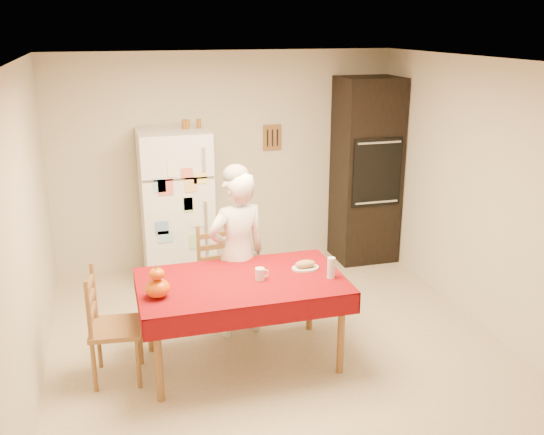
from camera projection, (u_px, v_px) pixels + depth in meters
name	position (u px, v px, depth m)	size (l,w,h in m)	color
floor	(281.00, 351.00, 5.39)	(4.50, 4.50, 0.00)	tan
room_shell	(282.00, 174.00, 4.89)	(4.02, 4.52, 2.51)	beige
refrigerator	(176.00, 207.00, 6.68)	(0.75, 0.74, 1.70)	white
oven_cabinet	(366.00, 171.00, 7.24)	(0.70, 0.62, 2.20)	black
dining_table	(242.00, 288.00, 5.02)	(1.70, 1.00, 0.76)	brown
chair_far	(220.00, 271.00, 5.84)	(0.46, 0.45, 0.95)	brown
chair_left	(107.00, 322.00, 4.83)	(0.44, 0.46, 0.95)	brown
seated_woman	(237.00, 255.00, 5.48)	(0.57, 0.37, 1.56)	silver
coffee_mug	(260.00, 274.00, 4.99)	(0.08, 0.08, 0.10)	silver
pumpkin_lower	(157.00, 288.00, 4.67)	(0.20, 0.20, 0.15)	#EB6005
pumpkin_upper	(157.00, 274.00, 4.63)	(0.12, 0.12, 0.09)	#D05104
wine_glass	(331.00, 268.00, 5.02)	(0.07, 0.07, 0.18)	silver
bread_plate	(305.00, 268.00, 5.22)	(0.24, 0.24, 0.02)	silver
bread_loaf	(305.00, 264.00, 5.20)	(0.18, 0.10, 0.06)	#A87D52
spice_jar_left	(184.00, 124.00, 6.49)	(0.05, 0.05, 0.10)	brown
spice_jar_mid	(187.00, 124.00, 6.50)	(0.05, 0.05, 0.10)	#8E5819
spice_jar_right	(199.00, 124.00, 6.53)	(0.05, 0.05, 0.10)	brown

